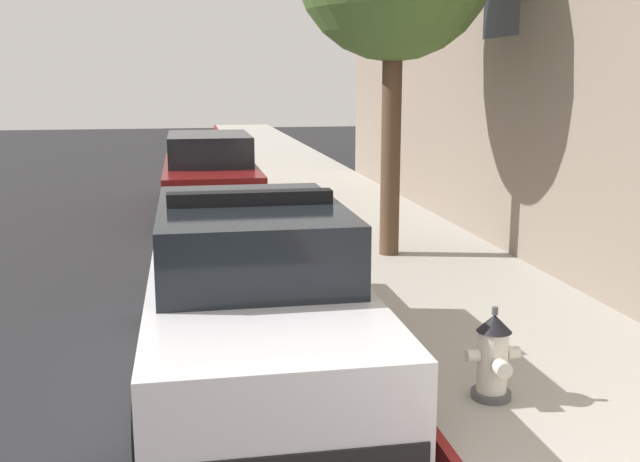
% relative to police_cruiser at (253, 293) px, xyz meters
% --- Properties ---
extents(ground_plane, '(28.22, 60.00, 0.20)m').
position_rel_police_cruiser_xyz_m(ground_plane, '(-3.37, 5.27, -0.84)').
color(ground_plane, '#232326').
extents(sidewalk_pavement, '(2.88, 60.00, 0.15)m').
position_rel_police_cruiser_xyz_m(sidewalk_pavement, '(2.63, 5.27, -0.67)').
color(sidewalk_pavement, '#ADA89E').
rests_on(sidewalk_pavement, ground).
extents(curb_painted_edge, '(0.08, 60.00, 0.15)m').
position_rel_police_cruiser_xyz_m(curb_painted_edge, '(1.15, 5.27, -0.67)').
color(curb_painted_edge, maroon).
rests_on(curb_painted_edge, ground).
extents(police_cruiser, '(1.94, 4.84, 1.68)m').
position_rel_police_cruiser_xyz_m(police_cruiser, '(0.00, 0.00, 0.00)').
color(police_cruiser, white).
rests_on(police_cruiser, ground).
extents(parked_car_silver_ahead, '(1.94, 4.84, 1.56)m').
position_rel_police_cruiser_xyz_m(parked_car_silver_ahead, '(-0.06, 8.83, -0.00)').
color(parked_car_silver_ahead, maroon).
rests_on(parked_car_silver_ahead, ground).
extents(fire_hydrant, '(0.44, 0.40, 0.76)m').
position_rel_police_cruiser_xyz_m(fire_hydrant, '(1.79, -1.30, -0.24)').
color(fire_hydrant, '#4C4C51').
rests_on(fire_hydrant, sidewalk_pavement).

